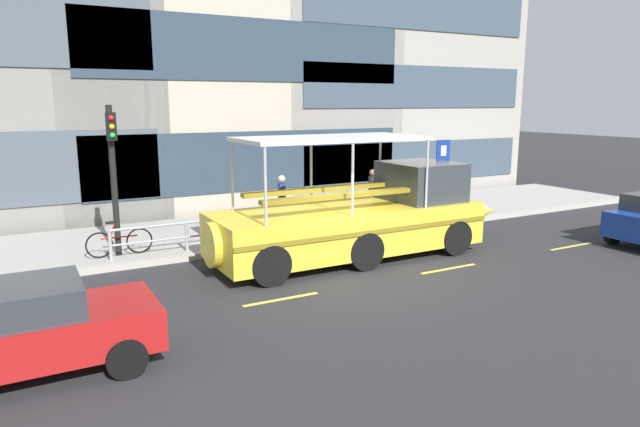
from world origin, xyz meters
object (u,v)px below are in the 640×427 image
(pedestrian_mid_left, at_px, (282,197))
(background_car_east, at_px, (18,329))
(leaned_bicycle, at_px, (119,242))
(duck_tour_boat, at_px, (365,218))
(parking_sign, at_px, (442,165))
(traffic_light_pole, at_px, (113,166))
(pedestrian_near_bow, at_px, (372,188))

(pedestrian_mid_left, distance_m, background_car_east, 10.42)
(leaned_bicycle, height_order, duck_tour_boat, duck_tour_boat)
(parking_sign, distance_m, background_car_east, 14.90)
(duck_tour_boat, bearing_deg, leaned_bicycle, 156.51)
(traffic_light_pole, bearing_deg, background_car_east, -112.41)
(pedestrian_near_bow, distance_m, background_car_east, 13.46)
(parking_sign, bearing_deg, pedestrian_mid_left, 170.24)
(pedestrian_mid_left, bearing_deg, traffic_light_pole, -170.39)
(traffic_light_pole, height_order, pedestrian_mid_left, traffic_light_pole)
(traffic_light_pole, relative_size, background_car_east, 0.98)
(leaned_bicycle, bearing_deg, pedestrian_mid_left, 9.90)
(leaned_bicycle, height_order, pedestrian_near_bow, pedestrian_near_bow)
(leaned_bicycle, relative_size, background_car_east, 0.43)
(duck_tour_boat, xyz_separation_m, pedestrian_near_bow, (2.77, 3.75, 0.13))
(traffic_light_pole, relative_size, leaned_bicycle, 2.30)
(pedestrian_near_bow, relative_size, pedestrian_mid_left, 0.98)
(leaned_bicycle, bearing_deg, traffic_light_pole, 128.20)
(traffic_light_pole, xyz_separation_m, leaned_bicycle, (0.02, -0.02, -2.06))
(pedestrian_near_bow, xyz_separation_m, pedestrian_mid_left, (-3.65, -0.16, 0.02))
(parking_sign, xyz_separation_m, background_car_east, (-13.61, -5.93, -1.27))
(pedestrian_mid_left, bearing_deg, parking_sign, -9.76)
(traffic_light_pole, xyz_separation_m, duck_tour_boat, (6.16, -2.69, -1.52))
(traffic_light_pole, distance_m, duck_tour_boat, 6.90)
(pedestrian_near_bow, bearing_deg, parking_sign, -28.15)
(leaned_bicycle, relative_size, pedestrian_near_bow, 1.01)
(traffic_light_pole, distance_m, parking_sign, 11.13)
(parking_sign, bearing_deg, background_car_east, -156.45)
(leaned_bicycle, bearing_deg, pedestrian_near_bow, 6.92)
(leaned_bicycle, height_order, background_car_east, background_car_east)
(traffic_light_pole, xyz_separation_m, background_car_east, (-2.49, -6.04, -1.83))
(leaned_bicycle, distance_m, background_car_east, 6.52)
(traffic_light_pole, height_order, leaned_bicycle, traffic_light_pole)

